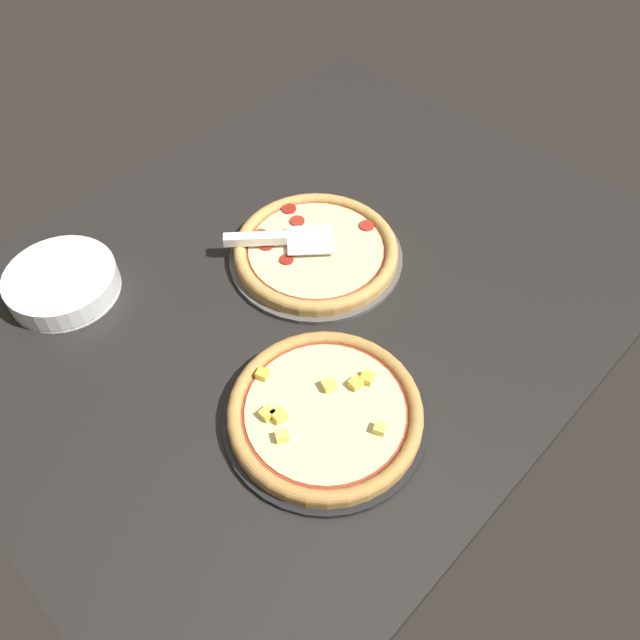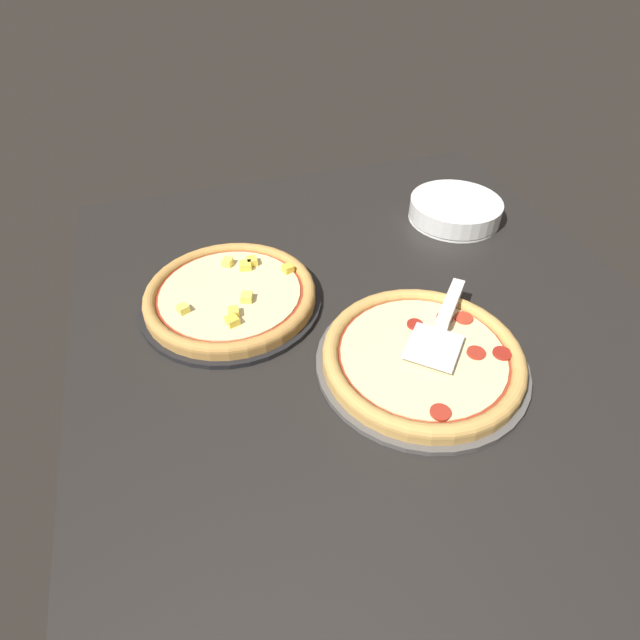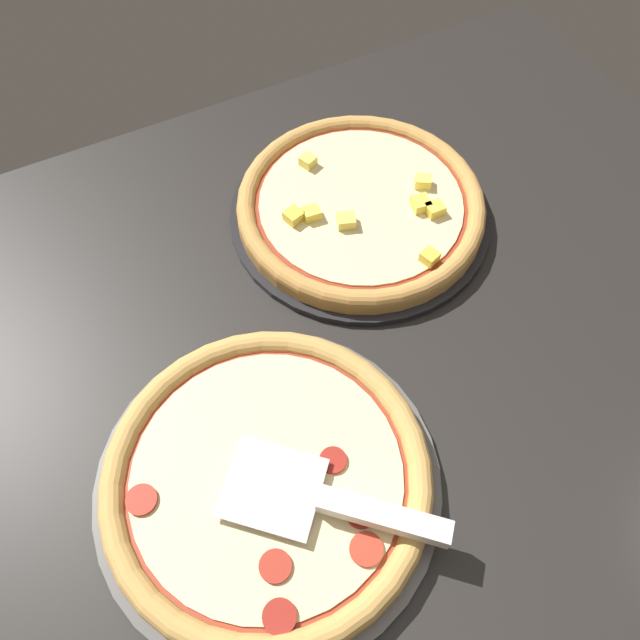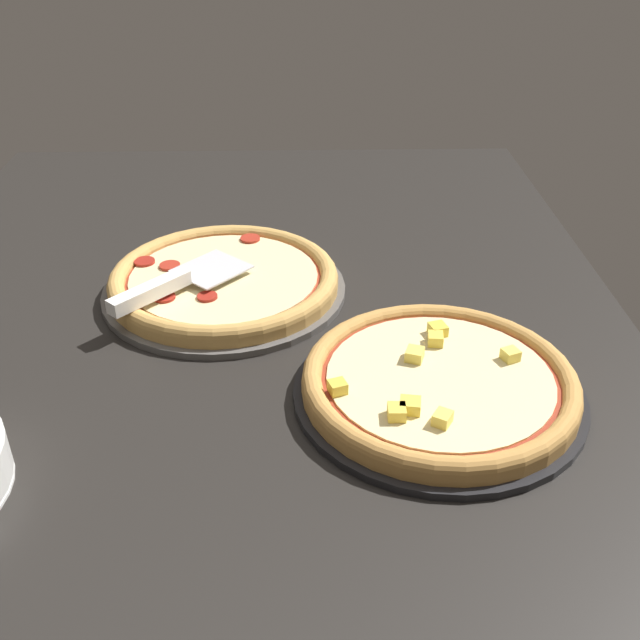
{
  "view_description": "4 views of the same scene",
  "coord_description": "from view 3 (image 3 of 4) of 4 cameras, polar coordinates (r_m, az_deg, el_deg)",
  "views": [
    {
      "loc": [
        59.02,
        60.52,
        92.24
      ],
      "look_at": [
        7.55,
        10.56,
        3.0
      ],
      "focal_mm": 35.0,
      "sensor_mm": 36.0,
      "label": 1
    },
    {
      "loc": [
        -54.95,
        30.83,
        62.33
      ],
      "look_at": [
        7.55,
        10.56,
        3.0
      ],
      "focal_mm": 28.0,
      "sensor_mm": 36.0,
      "label": 2
    },
    {
      "loc": [
        -9.36,
        -22.82,
        64.15
      ],
      "look_at": [
        7.55,
        10.56,
        3.0
      ],
      "focal_mm": 35.0,
      "sensor_mm": 36.0,
      "label": 3
    },
    {
      "loc": [
        91.4,
        8.52,
        54.56
      ],
      "look_at": [
        7.55,
        10.56,
        3.0
      ],
      "focal_mm": 42.0,
      "sensor_mm": 36.0,
      "label": 4
    }
  ],
  "objects": [
    {
      "name": "pizza_pan_back",
      "position": [
        0.85,
        3.67,
        9.64
      ],
      "size": [
        34.66,
        34.66,
        1.0
      ],
      "primitive_type": "cylinder",
      "color": "black",
      "rests_on": "ground_plane"
    },
    {
      "name": "pizza_pan_front",
      "position": [
        0.67,
        -4.75,
        -14.57
      ],
      "size": [
        35.67,
        35.67,
        1.0
      ],
      "primitive_type": "cylinder",
      "color": "#565451",
      "rests_on": "ground_plane"
    },
    {
      "name": "pizza_back",
      "position": [
        0.83,
        3.75,
        10.47
      ],
      "size": [
        32.58,
        32.58,
        3.41
      ],
      "color": "#C68E47",
      "rests_on": "pizza_pan_back"
    },
    {
      "name": "serving_spatula",
      "position": [
        0.62,
        3.22,
        -16.86
      ],
      "size": [
        19.81,
        18.82,
        2.0
      ],
      "color": "silver",
      "rests_on": "pizza_front"
    },
    {
      "name": "pizza_front",
      "position": [
        0.65,
        -4.85,
        -14.14
      ],
      "size": [
        33.53,
        33.53,
        2.83
      ],
      "color": "tan",
      "rests_on": "pizza_pan_front"
    },
    {
      "name": "ground_plane",
      "position": [
        0.7,
        -1.63,
        -11.01
      ],
      "size": [
        138.64,
        108.1,
        3.6
      ],
      "primitive_type": "cube",
      "color": "black"
    }
  ]
}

